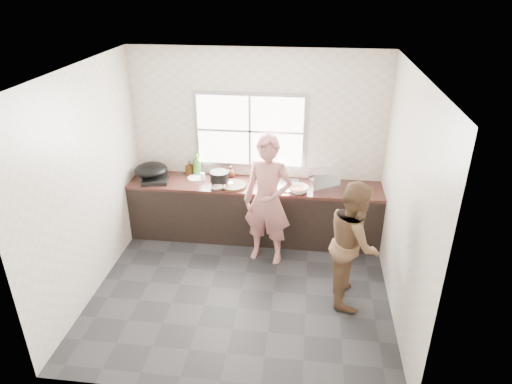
# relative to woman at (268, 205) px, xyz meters

# --- Properties ---
(floor) EXTENTS (3.60, 3.20, 0.01)m
(floor) POSITION_rel_woman_xyz_m (-0.24, -0.74, -0.83)
(floor) COLOR #242427
(floor) RESTS_ON ground
(ceiling) EXTENTS (3.60, 3.20, 0.01)m
(ceiling) POSITION_rel_woman_xyz_m (-0.24, -0.74, 1.88)
(ceiling) COLOR silver
(ceiling) RESTS_ON wall_back
(wall_back) EXTENTS (3.60, 0.01, 2.70)m
(wall_back) POSITION_rel_woman_xyz_m (-0.24, 0.87, 0.52)
(wall_back) COLOR beige
(wall_back) RESTS_ON ground
(wall_left) EXTENTS (0.01, 3.20, 2.70)m
(wall_left) POSITION_rel_woman_xyz_m (-2.05, -0.74, 0.52)
(wall_left) COLOR silver
(wall_left) RESTS_ON ground
(wall_right) EXTENTS (0.01, 3.20, 2.70)m
(wall_right) POSITION_rel_woman_xyz_m (1.56, -0.74, 0.52)
(wall_right) COLOR silver
(wall_right) RESTS_ON ground
(wall_front) EXTENTS (3.60, 0.01, 2.70)m
(wall_front) POSITION_rel_woman_xyz_m (-0.24, -2.34, 0.52)
(wall_front) COLOR silver
(wall_front) RESTS_ON ground
(cabinet) EXTENTS (3.60, 0.62, 0.82)m
(cabinet) POSITION_rel_woman_xyz_m (-0.24, 0.55, -0.42)
(cabinet) COLOR black
(cabinet) RESTS_ON floor
(countertop) EXTENTS (3.60, 0.64, 0.04)m
(countertop) POSITION_rel_woman_xyz_m (-0.24, 0.55, 0.01)
(countertop) COLOR #391C17
(countertop) RESTS_ON cabinet
(sink) EXTENTS (0.55, 0.45, 0.02)m
(sink) POSITION_rel_woman_xyz_m (0.11, 0.55, 0.04)
(sink) COLOR silver
(sink) RESTS_ON countertop
(faucet) EXTENTS (0.02, 0.02, 0.30)m
(faucet) POSITION_rel_woman_xyz_m (0.11, 0.75, 0.18)
(faucet) COLOR silver
(faucet) RESTS_ON countertop
(window_frame) EXTENTS (1.60, 0.05, 1.10)m
(window_frame) POSITION_rel_woman_xyz_m (-0.34, 0.85, 0.72)
(window_frame) COLOR #9EA0A5
(window_frame) RESTS_ON wall_back
(window_glazing) EXTENTS (1.50, 0.01, 1.00)m
(window_glazing) POSITION_rel_woman_xyz_m (-0.34, 0.83, 0.72)
(window_glazing) COLOR white
(window_glazing) RESTS_ON window_frame
(woman) EXTENTS (0.68, 0.51, 1.66)m
(woman) POSITION_rel_woman_xyz_m (0.00, 0.00, 0.00)
(woman) COLOR tan
(woman) RESTS_ON floor
(person_side) EXTENTS (0.60, 0.76, 1.53)m
(person_side) POSITION_rel_woman_xyz_m (1.07, -0.70, -0.06)
(person_side) COLOR brown
(person_side) RESTS_ON floor
(cutting_board) EXTENTS (0.41, 0.41, 0.04)m
(cutting_board) POSITION_rel_woman_xyz_m (-0.53, 0.43, 0.05)
(cutting_board) COLOR #332313
(cutting_board) RESTS_ON countertop
(cleaver) EXTENTS (0.21, 0.16, 0.01)m
(cleaver) POSITION_rel_woman_xyz_m (-0.63, 0.44, 0.07)
(cleaver) COLOR #B6BABD
(cleaver) RESTS_ON cutting_board
(bowl_mince) EXTENTS (0.25, 0.25, 0.05)m
(bowl_mince) POSITION_rel_woman_xyz_m (-0.74, 0.34, 0.06)
(bowl_mince) COLOR white
(bowl_mince) RESTS_ON countertop
(bowl_crabs) EXTENTS (0.28, 0.28, 0.07)m
(bowl_crabs) POSITION_rel_woman_xyz_m (0.38, 0.36, 0.07)
(bowl_crabs) COLOR white
(bowl_crabs) RESTS_ON countertop
(bowl_held) EXTENTS (0.20, 0.20, 0.06)m
(bowl_held) POSITION_rel_woman_xyz_m (0.42, 0.43, 0.06)
(bowl_held) COLOR silver
(bowl_held) RESTS_ON countertop
(black_pot) EXTENTS (0.34, 0.34, 0.19)m
(black_pot) POSITION_rel_woman_xyz_m (-0.73, 0.49, 0.13)
(black_pot) COLOR black
(black_pot) RESTS_ON countertop
(plate_food) EXTENTS (0.30, 0.30, 0.02)m
(plate_food) POSITION_rel_woman_xyz_m (-1.12, 0.63, 0.04)
(plate_food) COLOR white
(plate_food) RESTS_ON countertop
(bottle_green) EXTENTS (0.16, 0.16, 0.33)m
(bottle_green) POSITION_rel_woman_xyz_m (-1.12, 0.78, 0.20)
(bottle_green) COLOR #43852B
(bottle_green) RESTS_ON countertop
(bottle_brown_tall) EXTENTS (0.11, 0.11, 0.19)m
(bottle_brown_tall) POSITION_rel_woman_xyz_m (-1.24, 0.78, 0.13)
(bottle_brown_tall) COLOR #472911
(bottle_brown_tall) RESTS_ON countertop
(bottle_brown_short) EXTENTS (0.15, 0.15, 0.16)m
(bottle_brown_short) POSITION_rel_woman_xyz_m (-0.62, 0.75, 0.11)
(bottle_brown_short) COLOR #461E11
(bottle_brown_short) RESTS_ON countertop
(glass_jar) EXTENTS (0.08, 0.08, 0.09)m
(glass_jar) POSITION_rel_woman_xyz_m (-1.01, 0.63, 0.08)
(glass_jar) COLOR white
(glass_jar) RESTS_ON countertop
(burner) EXTENTS (0.42, 0.42, 0.05)m
(burner) POSITION_rel_woman_xyz_m (-1.68, 0.47, 0.06)
(burner) COLOR black
(burner) RESTS_ON countertop
(wok) EXTENTS (0.49, 0.49, 0.18)m
(wok) POSITION_rel_woman_xyz_m (-1.75, 0.54, 0.18)
(wok) COLOR black
(wok) RESTS_ON burner
(dish_rack) EXTENTS (0.44, 0.36, 0.28)m
(dish_rack) POSITION_rel_woman_xyz_m (0.73, 0.50, 0.17)
(dish_rack) COLOR silver
(dish_rack) RESTS_ON countertop
(pot_lid_left) EXTENTS (0.27, 0.27, 0.01)m
(pot_lid_left) POSITION_rel_woman_xyz_m (-1.68, 0.62, 0.04)
(pot_lid_left) COLOR silver
(pot_lid_left) RESTS_ON countertop
(pot_lid_right) EXTENTS (0.26, 0.26, 0.01)m
(pot_lid_right) POSITION_rel_woman_xyz_m (-1.18, 0.78, 0.04)
(pot_lid_right) COLOR silver
(pot_lid_right) RESTS_ON countertop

